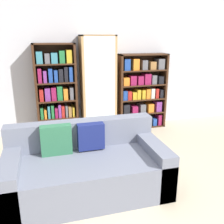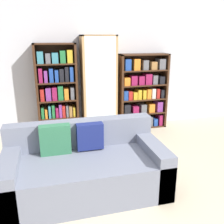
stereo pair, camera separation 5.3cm
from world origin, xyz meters
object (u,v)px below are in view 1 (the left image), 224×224
at_px(couch, 86,168).
at_px(bookshelf_left, 57,93).
at_px(display_cabinet, 98,85).
at_px(bookshelf_right, 141,93).
at_px(wine_bottle, 142,130).

distance_m(couch, bookshelf_left, 1.99).
xyz_separation_m(display_cabinet, bookshelf_right, (0.89, 0.02, -0.19)).
bearing_deg(couch, bookshelf_left, 95.86).
bearing_deg(bookshelf_left, display_cabinet, -1.25).
xyz_separation_m(bookshelf_right, wine_bottle, (-0.19, -0.54, -0.58)).
height_order(couch, wine_bottle, couch).
bearing_deg(bookshelf_left, couch, -84.14).
distance_m(bookshelf_right, wine_bottle, 0.81).
xyz_separation_m(bookshelf_left, display_cabinet, (0.77, -0.02, 0.10)).
relative_size(bookshelf_left, display_cabinet, 0.93).
bearing_deg(wine_bottle, couch, -132.82).
height_order(couch, bookshelf_left, bookshelf_left).
height_order(bookshelf_right, wine_bottle, bookshelf_right).
bearing_deg(display_cabinet, bookshelf_left, 178.75).
xyz_separation_m(couch, bookshelf_right, (1.46, 1.91, 0.43)).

